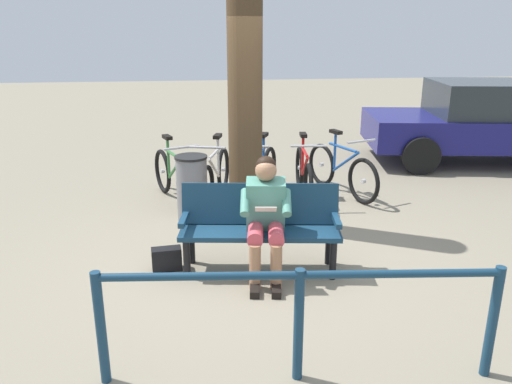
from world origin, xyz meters
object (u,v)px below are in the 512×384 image
object	(u,v)px
bicycle_red	(260,175)
parked_car	(489,120)
person_reading	(266,212)
tree_trunk	(245,68)
bicycle_black	(216,177)
bicycle_green	(173,178)
handbag	(167,259)
bicycle_orange	(304,175)
litter_bin	(192,188)
bicycle_silver	(341,171)
bench	(260,221)

from	to	relation	value
bicycle_red	parked_car	size ratio (longest dim) A/B	0.35
person_reading	tree_trunk	distance (m)	2.00
bicycle_black	bicycle_green	bearing A→B (deg)	-76.41
handbag	bicycle_black	size ratio (longest dim) A/B	0.18
person_reading	bicycle_orange	xyz separation A→B (m)	(-0.90, -2.27, -0.31)
litter_bin	bicycle_silver	world-z (taller)	bicycle_silver
person_reading	handbag	world-z (taller)	person_reading
bicycle_black	bicycle_green	xyz separation A→B (m)	(0.60, -0.03, 0.00)
parked_car	bicycle_black	bearing A→B (deg)	27.44
handbag	bicycle_black	world-z (taller)	bicycle_black
handbag	litter_bin	world-z (taller)	litter_bin
tree_trunk	litter_bin	size ratio (longest dim) A/B	4.51
handbag	bicycle_green	size ratio (longest dim) A/B	0.19
handbag	litter_bin	bearing A→B (deg)	-101.56
bench	bicycle_black	distance (m)	2.21
handbag	bicycle_black	xyz separation A→B (m)	(-0.63, -2.12, 0.24)
person_reading	handbag	distance (m)	1.15
person_reading	parked_car	size ratio (longest dim) A/B	0.27
handbag	bicycle_red	xyz separation A→B (m)	(-1.26, -2.13, 0.24)
person_reading	bicycle_green	bearing A→B (deg)	-59.72
bicycle_orange	handbag	bearing A→B (deg)	-36.93
bench	person_reading	xyz separation A→B (m)	(-0.03, 0.17, 0.16)
handbag	bicycle_red	distance (m)	2.48
bicycle_orange	bicycle_black	distance (m)	1.27
bicycle_silver	handbag	bearing A→B (deg)	-68.67
handbag	bicycle_green	xyz separation A→B (m)	(-0.03, -2.15, 0.24)
bicycle_black	bicycle_green	distance (m)	0.60
person_reading	litter_bin	size ratio (longest dim) A/B	1.41
bicycle_black	tree_trunk	bearing A→B (deg)	39.39
bicycle_orange	person_reading	bearing A→B (deg)	-15.80
bicycle_silver	bicycle_orange	world-z (taller)	same
tree_trunk	bicycle_black	world-z (taller)	tree_trunk
bicycle_red	bicycle_silver	bearing A→B (deg)	118.37
litter_bin	bench	bearing A→B (deg)	114.65
tree_trunk	bench	bearing A→B (deg)	89.58
bicycle_green	bicycle_silver	bearing A→B (deg)	71.84
bench	tree_trunk	distance (m)	1.98
bench	bicycle_orange	size ratio (longest dim) A/B	0.99
person_reading	bicycle_red	world-z (taller)	person_reading
bicycle_red	bicycle_black	world-z (taller)	same
handbag	bicycle_orange	size ratio (longest dim) A/B	0.18
bicycle_silver	parked_car	xyz separation A→B (m)	(-3.22, -1.53, 0.41)
person_reading	bicycle_green	world-z (taller)	person_reading
handbag	parked_car	size ratio (longest dim) A/B	0.07
person_reading	parked_car	xyz separation A→B (m)	(-4.73, -3.97, 0.11)
bench	bicycle_green	bearing A→B (deg)	-58.90
litter_bin	bicycle_red	distance (m)	1.22
parked_car	person_reading	bearing A→B (deg)	49.82
bicycle_orange	bicycle_red	size ratio (longest dim) A/B	1.08
tree_trunk	bicycle_silver	bearing A→B (deg)	-149.90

